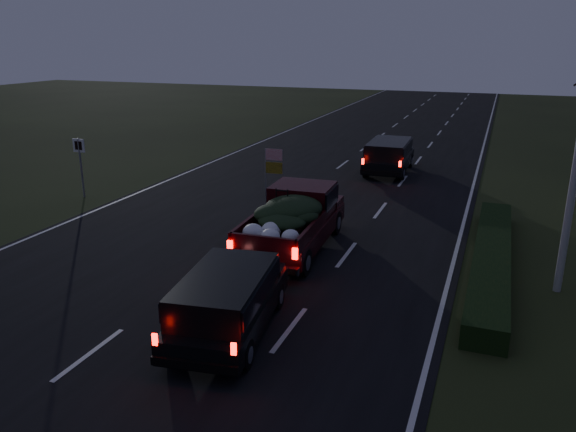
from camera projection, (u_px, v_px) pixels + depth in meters
The scene contains 7 objects.
ground at pixel (204, 268), 16.35m from camera, with size 120.00×120.00×0.00m, color black.
road_asphalt at pixel (204, 268), 16.35m from camera, with size 14.00×120.00×0.02m, color black.
hedge_row at pixel (491, 258), 16.29m from camera, with size 1.00×10.00×0.60m, color black.
route_sign at pixel (80, 158), 23.18m from camera, with size 0.55×0.08×2.50m.
pickup_truck at pixel (294, 217), 17.59m from camera, with size 2.31×5.49×2.83m.
lead_suv at pixel (389, 153), 27.65m from camera, with size 2.05×4.63×1.31m.
rear_suv at pixel (227, 297), 12.45m from camera, with size 2.37×4.44×1.22m.
Camera 1 is at (7.66, -13.26, 6.41)m, focal length 35.00 mm.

